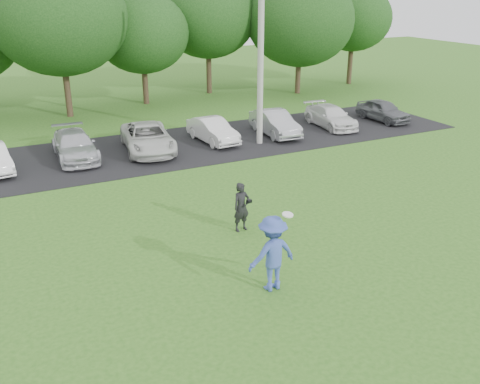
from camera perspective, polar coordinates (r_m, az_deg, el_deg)
name	(u,v)px	position (r m, az deg, el deg)	size (l,w,h in m)	color
ground	(300,283)	(14.14, 6.42, -9.60)	(100.00, 100.00, 0.00)	#2F641C
parking_lot	(149,150)	(25.11, -9.73, 4.40)	(32.00, 6.50, 0.03)	black
utility_pole	(261,43)	(24.99, 2.23, 15.56)	(0.28, 0.28, 9.37)	#A4A49F
frisbee_player	(272,253)	(13.37, 3.46, -6.55)	(1.32, 0.80, 2.15)	#3E55AF
camera_bystander	(241,207)	(16.52, 0.16, -1.61)	(0.62, 0.47, 1.57)	black
parked_cars	(113,143)	(24.47, -13.41, 5.15)	(28.99, 4.80, 1.24)	black
tree_row	(118,25)	(33.94, -12.87, 17.02)	(42.39, 9.85, 8.64)	#38281C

